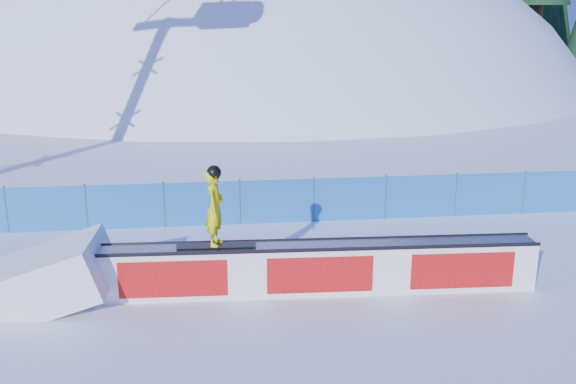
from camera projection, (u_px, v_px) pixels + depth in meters
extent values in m
plane|color=white|center=(395.00, 287.00, 13.37)|extent=(160.00, 160.00, 0.00)
sphere|color=white|center=(257.00, 280.00, 58.38)|extent=(64.00, 64.00, 64.00)
cylinder|color=#372416|center=(527.00, 17.00, 53.20)|extent=(0.50, 0.50, 1.40)
cylinder|color=#372416|center=(520.00, 32.00, 57.06)|extent=(0.50, 0.50, 1.40)
cylinder|color=#372416|center=(567.00, 65.00, 53.05)|extent=(0.50, 0.50, 1.40)
cone|color=black|center=(575.00, 4.00, 51.74)|extent=(3.75, 3.75, 8.52)
cylinder|color=#372416|center=(543.00, 66.00, 57.83)|extent=(0.50, 0.50, 1.40)
cone|color=black|center=(550.00, 4.00, 56.36)|extent=(4.25, 4.25, 9.66)
cube|color=blue|center=(350.00, 199.00, 17.51)|extent=(22.00, 0.03, 1.20)
cylinder|color=#394667|center=(6.00, 209.00, 16.46)|extent=(0.05, 0.05, 1.30)
cylinder|color=#394667|center=(86.00, 206.00, 16.69)|extent=(0.05, 0.05, 1.30)
cylinder|color=#394667|center=(164.00, 204.00, 16.92)|extent=(0.05, 0.05, 1.30)
cylinder|color=#394667|center=(240.00, 201.00, 17.15)|extent=(0.05, 0.05, 1.30)
cylinder|color=#394667|center=(314.00, 198.00, 17.38)|extent=(0.05, 0.05, 1.30)
cylinder|color=#394667|center=(385.00, 196.00, 17.61)|extent=(0.05, 0.05, 1.30)
cylinder|color=#394667|center=(455.00, 194.00, 17.84)|extent=(0.05, 0.05, 1.30)
cylinder|color=#394667|center=(524.00, 191.00, 18.07)|extent=(0.05, 0.05, 1.30)
cube|color=white|center=(318.00, 269.00, 12.97)|extent=(8.91, 0.96, 1.00)
cube|color=#999BA7|center=(319.00, 245.00, 12.83)|extent=(8.82, 0.98, 0.04)
cube|color=black|center=(320.00, 250.00, 12.54)|extent=(8.88, 0.44, 0.07)
cube|color=black|center=(317.00, 240.00, 13.11)|extent=(8.88, 0.44, 0.07)
cube|color=red|center=(320.00, 275.00, 12.69)|extent=(8.44, 0.41, 0.75)
cube|color=red|center=(317.00, 264.00, 13.25)|extent=(8.44, 0.41, 0.75)
cube|color=black|center=(216.00, 245.00, 12.67)|extent=(1.58, 0.35, 0.03)
imported|color=#E2DE07|center=(215.00, 208.00, 12.46)|extent=(0.48, 0.62, 1.51)
sphere|color=black|center=(214.00, 172.00, 12.27)|extent=(0.28, 0.28, 0.28)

